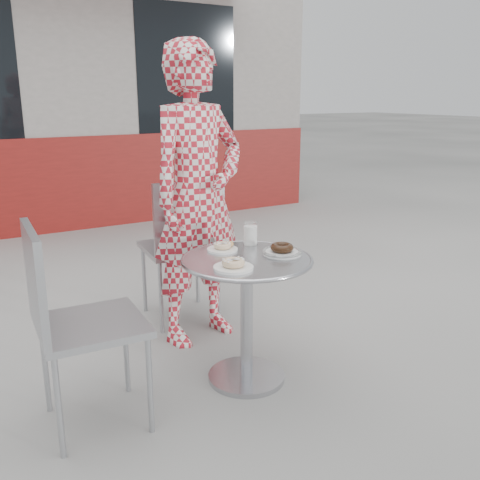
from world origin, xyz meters
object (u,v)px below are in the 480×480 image
chair_left (92,365)px  seated_person (198,196)px  chair_far (181,276)px  milk_cup (250,234)px  bistro_table (247,289)px  plate_checker (282,251)px  plate_near (233,265)px  plate_far (223,247)px

chair_left → seated_person: size_ratio=0.53×
chair_far → milk_cup: size_ratio=7.60×
bistro_table → plate_checker: (0.19, -0.03, 0.18)m
bistro_table → plate_checker: 0.26m
seated_person → plate_near: (-0.17, -0.71, -0.19)m
plate_checker → plate_near: bearing=-165.5°
plate_checker → chair_left: bearing=177.1°
plate_far → milk_cup: size_ratio=1.28×
chair_far → plate_near: 1.10m
plate_far → plate_checker: plate_checker is taller
bistro_table → milk_cup: bearing=54.4°
chair_left → plate_near: size_ratio=5.01×
chair_far → plate_checker: chair_far is taller
chair_far → plate_far: chair_far is taller
milk_cup → chair_left: bearing=-169.4°
plate_checker → milk_cup: size_ratio=1.62×
bistro_table → chair_left: chair_left is taller
chair_left → bistro_table: bearing=-88.5°
plate_near → chair_far: bearing=79.8°
milk_cup → plate_near: bearing=-132.3°
bistro_table → milk_cup: 0.32m
bistro_table → plate_far: (-0.04, 0.18, 0.18)m
plate_far → chair_left: bearing=-168.4°
seated_person → milk_cup: (0.11, -0.41, -0.15)m
milk_cup → seated_person: bearing=104.8°
chair_far → chair_left: (-0.82, -0.88, -0.00)m
chair_left → plate_near: 0.76m
chair_left → plate_near: (0.64, -0.13, 0.39)m
seated_person → chair_left: bearing=-158.2°
chair_far → plate_checker: size_ratio=4.69×
bistro_table → chair_far: 0.92m
plate_far → chair_far: bearing=83.7°
milk_cup → chair_far: bearing=97.8°
seated_person → plate_far: seated_person is taller
seated_person → plate_near: 0.76m
milk_cup → plate_checker: bearing=-77.6°
chair_far → seated_person: 0.65m
chair_left → seated_person: seated_person is taller
chair_left → seated_person: 1.15m
plate_near → milk_cup: bearing=47.7°
plate_near → plate_checker: plate_checker is taller
chair_left → milk_cup: chair_left is taller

